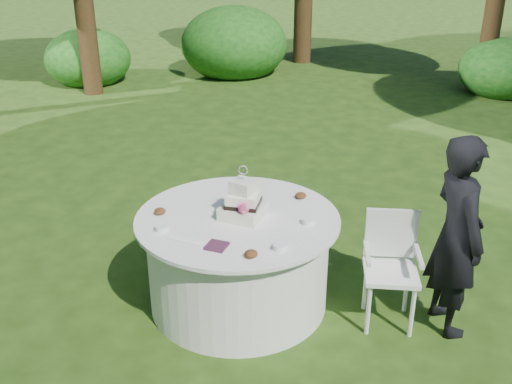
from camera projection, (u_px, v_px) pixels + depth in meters
The scene contains 9 objects.
ground at pixel (239, 301), 4.86m from camera, with size 80.00×80.00×0.00m, color #1F370F.
napkins at pixel (217, 246), 4.11m from camera, with size 0.14×0.14×0.02m, color #481F37.
feather_plume at pixel (195, 242), 4.17m from camera, with size 0.48×0.07×0.01m, color white.
guest at pixel (457, 236), 4.28m from camera, with size 0.56×0.36×1.52m, color black.
table at pixel (238, 260), 4.70m from camera, with size 1.56×1.56×0.77m.
cake at pixel (243, 203), 4.49m from camera, with size 0.32×0.33×0.42m.
chair at pixel (391, 259), 4.46m from camera, with size 0.48×0.48×0.88m.
votives at pixel (250, 232), 4.28m from camera, with size 1.06×0.58×0.04m.
petal_cups at pixel (238, 218), 4.46m from camera, with size 1.01×1.10×0.05m.
Camera 1 is at (1.58, -3.74, 2.82)m, focal length 42.00 mm.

